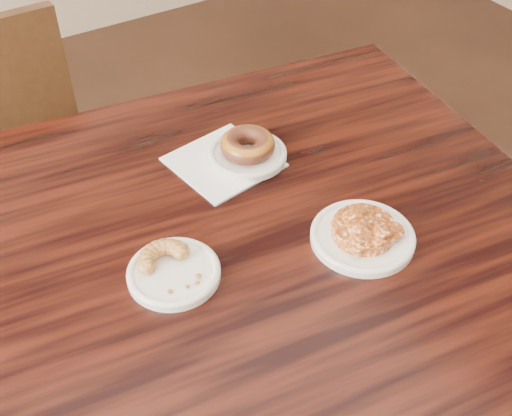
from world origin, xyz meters
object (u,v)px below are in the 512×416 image
glazed_donut (248,145)px  cafe_table (270,373)px  apple_fritter (364,227)px  cruller_fragment (173,265)px

glazed_donut → cafe_table: bearing=-110.3°
apple_fritter → cruller_fragment: 0.31m
apple_fritter → cruller_fragment: apple_fritter is taller
apple_fritter → glazed_donut: bearing=99.7°
cafe_table → cruller_fragment: cruller_fragment is taller
cafe_table → apple_fritter: size_ratio=7.15×
cafe_table → cruller_fragment: size_ratio=10.28×
apple_fritter → cruller_fragment: bearing=162.7°
cafe_table → cruller_fragment: bearing=-178.9°
cafe_table → cruller_fragment: (-0.17, 0.02, 0.40)m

